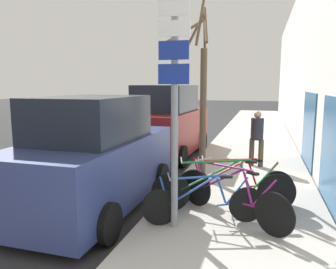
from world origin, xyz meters
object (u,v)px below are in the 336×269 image
at_px(bicycle_2, 223,189).
at_px(street_tree, 202,93).
at_px(bicycle_0, 204,203).
at_px(bicycle_3, 235,183).
at_px(parked_car_1, 168,124).
at_px(parked_car_0, 95,159).
at_px(pedestrian_near, 257,134).
at_px(bicycle_1, 231,196).
at_px(signpost, 174,101).

height_order(bicycle_2, street_tree, street_tree).
bearing_deg(bicycle_0, bicycle_2, -42.52).
relative_size(bicycle_3, street_tree, 0.50).
distance_m(bicycle_2, parked_car_1, 5.51).
height_order(bicycle_2, parked_car_0, parked_car_0).
bearing_deg(bicycle_2, pedestrian_near, -23.03).
height_order(bicycle_0, street_tree, street_tree).
bearing_deg(bicycle_3, bicycle_1, 168.26).
distance_m(signpost, bicycle_2, 1.98).
bearing_deg(signpost, parked_car_1, 107.31).
height_order(bicycle_3, parked_car_1, parked_car_1).
xyz_separation_m(bicycle_1, parked_car_0, (-2.67, 0.13, 0.47)).
height_order(bicycle_1, bicycle_2, bicycle_2).
relative_size(bicycle_2, bicycle_3, 1.15).
distance_m(bicycle_3, parked_car_1, 5.14).
height_order(bicycle_0, parked_car_0, parked_car_0).
height_order(bicycle_1, pedestrian_near, pedestrian_near).
distance_m(bicycle_2, bicycle_3, 0.55).
distance_m(parked_car_1, pedestrian_near, 3.22).
bearing_deg(bicycle_2, signpost, 126.29).
bearing_deg(signpost, bicycle_0, 28.97).
relative_size(signpost, bicycle_3, 1.67).
bearing_deg(street_tree, bicycle_1, -67.75).
distance_m(signpost, street_tree, 2.95).
bearing_deg(bicycle_0, pedestrian_near, -30.88).
bearing_deg(bicycle_2, parked_car_0, 78.89).
xyz_separation_m(parked_car_0, street_tree, (1.69, 2.25, 1.23)).
bearing_deg(parked_car_1, bicycle_0, -65.57).
bearing_deg(bicycle_3, parked_car_0, 92.97).
relative_size(bicycle_1, parked_car_1, 0.43).
bearing_deg(signpost, street_tree, 92.08).
height_order(signpost, bicycle_0, signpost).
height_order(bicycle_1, street_tree, street_tree).
xyz_separation_m(signpost, bicycle_0, (0.45, 0.25, -1.69)).
xyz_separation_m(bicycle_3, street_tree, (-0.97, 1.54, 1.72)).
distance_m(bicycle_0, bicycle_1, 0.53).
bearing_deg(parked_car_0, signpost, -20.42).
xyz_separation_m(bicycle_0, street_tree, (-0.56, 2.70, 1.74)).
relative_size(signpost, parked_car_1, 0.80).
relative_size(parked_car_0, parked_car_1, 0.92).
height_order(bicycle_0, bicycle_2, bicycle_2).
distance_m(bicycle_3, parked_car_0, 2.80).
xyz_separation_m(bicycle_1, pedestrian_near, (0.33, 4.00, 0.51)).
bearing_deg(bicycle_3, pedestrian_near, -18.01).
bearing_deg(bicycle_3, street_tree, 20.22).
bearing_deg(bicycle_0, signpost, 97.88).
height_order(bicycle_2, bicycle_3, bicycle_2).
distance_m(bicycle_1, parked_car_1, 5.87).
height_order(bicycle_3, parked_car_0, parked_car_0).
bearing_deg(street_tree, parked_car_1, 120.93).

